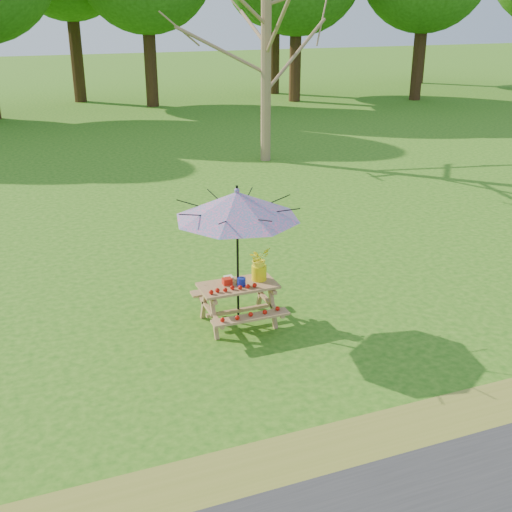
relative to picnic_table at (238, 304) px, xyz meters
name	(u,v)px	position (x,y,z in m)	size (l,w,h in m)	color
ground	(302,333)	(0.80, -0.66, -0.33)	(120.00, 120.00, 0.00)	#246112
drygrass_strip	(404,440)	(0.80, -3.46, -0.32)	(120.00, 1.20, 0.01)	olive
picnic_table	(238,304)	(0.00, 0.00, 0.00)	(1.20, 1.32, 0.67)	#946942
patio_umbrella	(237,205)	(0.00, 0.00, 1.62)	(2.22, 2.22, 2.25)	black
produce_bins	(234,281)	(-0.06, 0.04, 0.40)	(0.32, 0.39, 0.13)	red
tomatoes_row	(233,288)	(-0.15, -0.18, 0.38)	(0.77, 0.13, 0.07)	#C01006
flower_bucket	(259,263)	(0.37, 0.06, 0.63)	(0.40, 0.38, 0.53)	yellow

